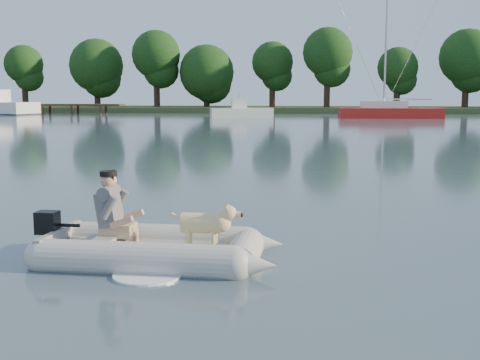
# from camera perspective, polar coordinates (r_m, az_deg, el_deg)

# --- Properties ---
(water) EXTENTS (160.00, 160.00, 0.00)m
(water) POSITION_cam_1_polar(r_m,az_deg,el_deg) (7.74, -3.14, -7.30)
(water) COLOR slate
(water) RESTS_ON ground
(shore_bank) EXTENTS (160.00, 12.00, 0.70)m
(shore_bank) POSITION_cam_1_polar(r_m,az_deg,el_deg) (69.39, 5.08, 6.65)
(shore_bank) COLOR #47512D
(shore_bank) RESTS_ON water
(dock) EXTENTS (18.00, 2.00, 1.04)m
(dock) POSITION_cam_1_polar(r_m,az_deg,el_deg) (65.31, -18.70, 6.40)
(dock) COLOR #4C331E
(dock) RESTS_ON water
(treeline) EXTENTS (84.66, 7.35, 9.27)m
(treeline) POSITION_cam_1_polar(r_m,az_deg,el_deg) (68.65, 10.00, 10.76)
(treeline) COLOR #332316
(treeline) RESTS_ON shore_bank
(dinghy) EXTENTS (4.00, 2.63, 1.20)m
(dinghy) POSITION_cam_1_polar(r_m,az_deg,el_deg) (7.50, -7.92, -3.91)
(dinghy) COLOR #A8A8A2
(dinghy) RESTS_ON water
(man) EXTENTS (0.64, 0.56, 0.93)m
(man) POSITION_cam_1_polar(r_m,az_deg,el_deg) (7.70, -12.16, -2.45)
(man) COLOR #5D5D61
(man) RESTS_ON dinghy
(dog) EXTENTS (0.81, 0.31, 0.53)m
(dog) POSITION_cam_1_polar(r_m,az_deg,el_deg) (7.42, -3.67, -4.43)
(dog) COLOR #D0B778
(dog) RESTS_ON dinghy
(outboard_motor) EXTENTS (0.37, 0.26, 0.68)m
(outboard_motor) POSITION_cam_1_polar(r_m,az_deg,el_deg) (8.06, -17.74, -5.09)
(outboard_motor) COLOR black
(outboard_motor) RESTS_ON dinghy
(motorboat) EXTENTS (5.81, 3.37, 2.31)m
(motorboat) POSITION_cam_1_polar(r_m,az_deg,el_deg) (51.91, 0.13, 7.06)
(motorboat) COLOR white
(motorboat) RESTS_ON water
(sailboat) EXTENTS (8.66, 2.77, 11.84)m
(sailboat) POSITION_cam_1_polar(r_m,az_deg,el_deg) (53.24, 13.93, 6.28)
(sailboat) COLOR #B61C14
(sailboat) RESTS_ON water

